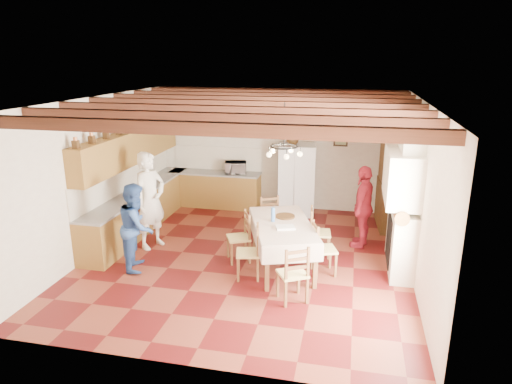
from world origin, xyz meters
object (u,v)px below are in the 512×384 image
(refrigerator, at_px, (296,180))
(person_man, at_px, (150,200))
(chair_right_far, at_px, (320,232))
(person_woman_red, at_px, (363,207))
(person_woman_blue, at_px, (137,226))
(chair_left_near, at_px, (248,252))
(chair_left_far, at_px, (238,237))
(chair_right_near, at_px, (324,248))
(chair_end_far, at_px, (272,221))
(dining_table, at_px, (282,228))
(hutch, at_px, (393,177))
(microwave, at_px, (236,168))
(chair_end_near, at_px, (293,273))

(refrigerator, xyz_separation_m, person_man, (-2.57, -2.64, 0.12))
(chair_right_far, distance_m, person_woman_red, 1.09)
(person_woman_blue, bearing_deg, chair_left_near, -106.26)
(chair_left_far, bearing_deg, chair_right_near, 56.94)
(chair_left_far, xyz_separation_m, chair_end_far, (0.46, 0.98, 0.00))
(chair_right_near, relative_size, person_man, 0.49)
(dining_table, bearing_deg, person_woman_blue, -167.27)
(chair_right_far, xyz_separation_m, person_woman_blue, (-3.19, -1.24, 0.32))
(hutch, relative_size, chair_left_near, 2.41)
(chair_left_far, distance_m, chair_right_near, 1.62)
(refrigerator, relative_size, person_man, 0.88)
(chair_right_near, xyz_separation_m, microwave, (-2.46, 3.27, 0.57))
(person_man, distance_m, person_woman_blue, 0.98)
(refrigerator, relative_size, dining_table, 0.79)
(chair_right_near, distance_m, chair_right_far, 0.78)
(chair_end_near, bearing_deg, hutch, -144.58)
(chair_end_near, relative_size, microwave, 1.83)
(chair_right_far, xyz_separation_m, microwave, (-2.33, 2.50, 0.57))
(chair_right_near, bearing_deg, person_woman_red, -44.02)
(chair_right_far, height_order, person_man, person_man)
(hutch, distance_m, chair_right_far, 2.48)
(dining_table, distance_m, person_woman_blue, 2.62)
(chair_left_near, distance_m, person_man, 2.44)
(chair_left_near, height_order, chair_end_near, same)
(chair_left_far, distance_m, person_woman_blue, 1.87)
(chair_left_far, height_order, person_man, person_man)
(chair_end_far, height_order, person_woman_blue, person_woman_blue)
(chair_right_far, bearing_deg, chair_end_near, 164.93)
(chair_right_far, bearing_deg, dining_table, 129.92)
(chair_right_far, distance_m, person_woman_blue, 3.44)
(hutch, xyz_separation_m, person_man, (-4.77, -2.21, -0.18))
(refrigerator, relative_size, chair_end_far, 1.79)
(person_man, bearing_deg, microwave, 3.52)
(chair_right_far, height_order, chair_end_far, same)
(chair_left_far, relative_size, chair_right_near, 1.00)
(chair_left_far, xyz_separation_m, person_woman_blue, (-1.71, -0.67, 0.32))
(chair_right_far, distance_m, person_man, 3.40)
(dining_table, height_order, person_man, person_man)
(dining_table, relative_size, chair_left_far, 2.26)
(hutch, distance_m, chair_left_far, 3.88)
(person_man, relative_size, person_woman_red, 1.17)
(chair_left_near, height_order, chair_right_far, same)
(chair_end_near, bearing_deg, chair_right_near, -141.63)
(chair_right_far, bearing_deg, hutch, -42.66)
(chair_end_near, xyz_separation_m, chair_end_far, (-0.74, 2.22, 0.00))
(chair_right_near, bearing_deg, chair_right_far, -9.08)
(person_woman_red, bearing_deg, hutch, 168.93)
(person_woman_blue, bearing_deg, hutch, -72.93)
(chair_end_near, bearing_deg, person_woman_blue, -41.42)
(refrigerator, xyz_separation_m, chair_right_far, (0.78, -2.36, -0.38))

